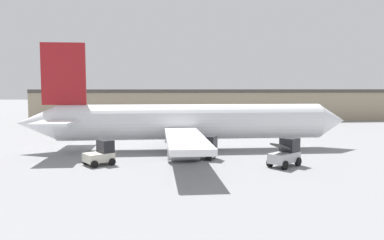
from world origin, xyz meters
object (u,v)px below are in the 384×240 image
airplane (184,122)px  baggage_tug (204,149)px  ground_crew_worker (291,148)px  belt_loader_truck (286,153)px  pushback_tug (101,154)px

airplane → baggage_tug: bearing=-74.7°
ground_crew_worker → belt_loader_truck: (-2.06, -4.13, 0.25)m
baggage_tug → belt_loader_truck: belt_loader_truck is taller
airplane → belt_loader_truck: (8.40, -9.92, -2.02)m
ground_crew_worker → pushback_tug: size_ratio=0.54×
baggage_tug → ground_crew_worker: bearing=26.3°
airplane → pushback_tug: size_ratio=11.90×
airplane → baggage_tug: 6.32m
pushback_tug → ground_crew_worker: bearing=-27.7°
baggage_tug → pushback_tug: 9.90m
airplane → belt_loader_truck: 13.15m
ground_crew_worker → belt_loader_truck: 4.62m
belt_loader_truck → pushback_tug: size_ratio=1.10×
airplane → belt_loader_truck: size_ratio=10.77×
baggage_tug → belt_loader_truck: size_ratio=0.98×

